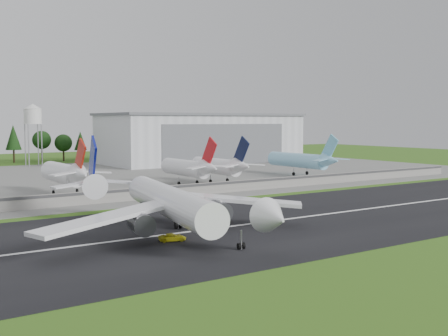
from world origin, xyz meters
TOP-DOWN VIEW (x-y plane):
  - ground at (0.00, 0.00)m, footprint 600.00×600.00m
  - runway at (0.00, 10.00)m, footprint 320.00×60.00m
  - runway_centerline at (0.00, 10.00)m, footprint 220.00×1.00m
  - apron at (0.00, 120.00)m, footprint 320.00×150.00m
  - blast_fence at (0.00, 54.99)m, footprint 240.00×0.61m
  - hangar_east at (75.00, 164.92)m, footprint 102.00×47.00m
  - water_tower at (-5.00, 185.00)m, footprint 8.40×8.40m
  - utility_poles at (0.00, 200.00)m, footprint 230.00×3.00m
  - treeline at (0.00, 215.00)m, footprint 320.00×16.00m
  - main_airliner at (-28.03, 9.57)m, footprint 56.07×58.91m
  - ground_vehicle at (-30.85, 4.31)m, footprint 5.36×3.46m
  - parked_jet_red_a at (-25.64, 76.58)m, footprint 7.36×31.29m
  - parked_jet_red_b at (15.75, 76.54)m, footprint 7.36×31.29m
  - parked_jet_navy at (28.12, 76.54)m, footprint 7.36×31.29m
  - parked_jet_skyblue at (69.93, 81.56)m, footprint 7.36×37.29m

SIDE VIEW (x-z plane):
  - ground at x=0.00m, z-range 0.00..0.00m
  - utility_poles at x=0.00m, z-range -6.00..6.00m
  - treeline at x=0.00m, z-range -11.00..11.00m
  - runway at x=0.00m, z-range 0.00..0.10m
  - apron at x=0.00m, z-range 0.00..0.10m
  - runway_centerline at x=0.00m, z-range 0.10..0.12m
  - ground_vehicle at x=-30.85m, z-range 0.10..1.47m
  - blast_fence at x=0.00m, z-range 0.06..3.56m
  - main_airliner at x=-28.03m, z-range -4.19..13.98m
  - parked_jet_red_b at x=15.75m, z-range -2.23..14.31m
  - parked_jet_navy at x=28.12m, z-range -2.21..14.36m
  - parked_jet_skyblue at x=69.93m, z-range -2.22..14.45m
  - parked_jet_red_a at x=-25.64m, z-range -2.11..14.69m
  - hangar_east at x=75.00m, z-range 0.03..25.23m
  - water_tower at x=-5.00m, z-range 9.85..39.25m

